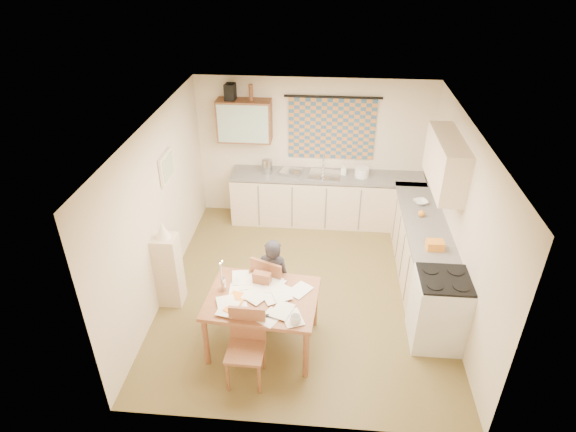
# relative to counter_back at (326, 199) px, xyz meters

# --- Properties ---
(floor) EXTENTS (4.00, 4.50, 0.02)m
(floor) POSITION_rel_counter_back_xyz_m (-0.26, -1.95, -0.46)
(floor) COLOR brown
(floor) RESTS_ON ground
(ceiling) EXTENTS (4.00, 4.50, 0.02)m
(ceiling) POSITION_rel_counter_back_xyz_m (-0.26, -1.95, 2.06)
(ceiling) COLOR white
(ceiling) RESTS_ON floor
(wall_back) EXTENTS (4.00, 0.02, 2.50)m
(wall_back) POSITION_rel_counter_back_xyz_m (-0.26, 0.31, 0.80)
(wall_back) COLOR beige
(wall_back) RESTS_ON floor
(wall_front) EXTENTS (4.00, 0.02, 2.50)m
(wall_front) POSITION_rel_counter_back_xyz_m (-0.26, -4.21, 0.80)
(wall_front) COLOR beige
(wall_front) RESTS_ON floor
(wall_left) EXTENTS (0.02, 4.50, 2.50)m
(wall_left) POSITION_rel_counter_back_xyz_m (-2.27, -1.95, 0.80)
(wall_left) COLOR beige
(wall_left) RESTS_ON floor
(wall_right) EXTENTS (0.02, 4.50, 2.50)m
(wall_right) POSITION_rel_counter_back_xyz_m (1.75, -1.95, 0.80)
(wall_right) COLOR beige
(wall_right) RESTS_ON floor
(window_blind) EXTENTS (1.45, 0.03, 1.05)m
(window_blind) POSITION_rel_counter_back_xyz_m (0.04, 0.27, 1.20)
(window_blind) COLOR #2E5372
(window_blind) RESTS_ON wall_back
(curtain_rod) EXTENTS (1.60, 0.04, 0.04)m
(curtain_rod) POSITION_rel_counter_back_xyz_m (0.04, 0.25, 1.75)
(curtain_rod) COLOR black
(curtain_rod) RESTS_ON wall_back
(wall_cabinet) EXTENTS (0.90, 0.34, 0.70)m
(wall_cabinet) POSITION_rel_counter_back_xyz_m (-1.41, 0.13, 1.35)
(wall_cabinet) COLOR brown
(wall_cabinet) RESTS_ON wall_back
(wall_cabinet_glass) EXTENTS (0.84, 0.02, 0.64)m
(wall_cabinet_glass) POSITION_rel_counter_back_xyz_m (-1.41, -0.04, 1.35)
(wall_cabinet_glass) COLOR #99B2A5
(wall_cabinet_glass) RESTS_ON wall_back
(upper_cabinet_right) EXTENTS (0.34, 1.30, 0.70)m
(upper_cabinet_right) POSITION_rel_counter_back_xyz_m (1.57, -1.40, 1.40)
(upper_cabinet_right) COLOR beige
(upper_cabinet_right) RESTS_ON wall_right
(framed_print) EXTENTS (0.04, 0.50, 0.40)m
(framed_print) POSITION_rel_counter_back_xyz_m (-2.23, -1.55, 1.25)
(framed_print) COLOR #F1E1C9
(framed_print) RESTS_ON wall_left
(print_canvas) EXTENTS (0.01, 0.42, 0.32)m
(print_canvas) POSITION_rel_counter_back_xyz_m (-2.21, -1.55, 1.25)
(print_canvas) COLOR beige
(print_canvas) RESTS_ON wall_left
(counter_back) EXTENTS (3.30, 0.62, 0.92)m
(counter_back) POSITION_rel_counter_back_xyz_m (0.00, 0.00, 0.00)
(counter_back) COLOR beige
(counter_back) RESTS_ON floor
(counter_right) EXTENTS (0.62, 2.95, 0.92)m
(counter_right) POSITION_rel_counter_back_xyz_m (1.44, -1.61, -0.00)
(counter_right) COLOR beige
(counter_right) RESTS_ON floor
(stove) EXTENTS (0.63, 0.63, 0.98)m
(stove) POSITION_rel_counter_back_xyz_m (1.44, -2.80, 0.04)
(stove) COLOR white
(stove) RESTS_ON floor
(sink) EXTENTS (0.60, 0.52, 0.10)m
(sink) POSITION_rel_counter_back_xyz_m (-0.04, 0.00, 0.43)
(sink) COLOR silver
(sink) RESTS_ON counter_back
(tap) EXTENTS (0.04, 0.04, 0.28)m
(tap) POSITION_rel_counter_back_xyz_m (-0.07, 0.18, 0.61)
(tap) COLOR silver
(tap) RESTS_ON counter_back
(dish_rack) EXTENTS (0.41, 0.37, 0.06)m
(dish_rack) POSITION_rel_counter_back_xyz_m (-0.62, 0.00, 0.50)
(dish_rack) COLOR silver
(dish_rack) RESTS_ON counter_back
(kettle) EXTENTS (0.18, 0.18, 0.24)m
(kettle) POSITION_rel_counter_back_xyz_m (-1.03, 0.00, 0.59)
(kettle) COLOR silver
(kettle) RESTS_ON counter_back
(mixing_bowl) EXTENTS (0.29, 0.29, 0.16)m
(mixing_bowl) POSITION_rel_counter_back_xyz_m (0.58, -0.00, 0.55)
(mixing_bowl) COLOR white
(mixing_bowl) RESTS_ON counter_back
(soap_bottle) EXTENTS (0.11, 0.11, 0.19)m
(soap_bottle) POSITION_rel_counter_back_xyz_m (0.28, 0.05, 0.56)
(soap_bottle) COLOR white
(soap_bottle) RESTS_ON counter_back
(bowl) EXTENTS (0.33, 0.33, 0.05)m
(bowl) POSITION_rel_counter_back_xyz_m (1.44, -0.87, 0.49)
(bowl) COLOR white
(bowl) RESTS_ON counter_right
(orange_bag) EXTENTS (0.23, 0.17, 0.12)m
(orange_bag) POSITION_rel_counter_back_xyz_m (1.44, -2.10, 0.53)
(orange_bag) COLOR orange
(orange_bag) RESTS_ON counter_right
(fruit_orange) EXTENTS (0.10, 0.10, 0.10)m
(fruit_orange) POSITION_rel_counter_back_xyz_m (1.39, -1.26, 0.52)
(fruit_orange) COLOR orange
(fruit_orange) RESTS_ON counter_right
(speaker) EXTENTS (0.18, 0.21, 0.26)m
(speaker) POSITION_rel_counter_back_xyz_m (-1.62, 0.13, 1.83)
(speaker) COLOR black
(speaker) RESTS_ON wall_cabinet
(bottle_green) EXTENTS (0.09, 0.09, 0.26)m
(bottle_green) POSITION_rel_counter_back_xyz_m (-1.58, 0.13, 1.83)
(bottle_green) COLOR #195926
(bottle_green) RESTS_ON wall_cabinet
(bottle_brown) EXTENTS (0.07, 0.07, 0.26)m
(bottle_brown) POSITION_rel_counter_back_xyz_m (-1.28, 0.13, 1.83)
(bottle_brown) COLOR brown
(bottle_brown) RESTS_ON wall_cabinet
(dining_table) EXTENTS (1.38, 1.09, 0.75)m
(dining_table) POSITION_rel_counter_back_xyz_m (-0.72, -3.05, -0.07)
(dining_table) COLOR brown
(dining_table) RESTS_ON floor
(chair_far) EXTENTS (0.57, 0.57, 0.96)m
(chair_far) POSITION_rel_counter_back_xyz_m (-0.66, -2.47, -0.15)
(chair_far) COLOR brown
(chair_far) RESTS_ON floor
(chair_near) EXTENTS (0.43, 0.43, 0.92)m
(chair_near) POSITION_rel_counter_back_xyz_m (-0.84, -3.62, -0.17)
(chair_near) COLOR brown
(chair_near) RESTS_ON floor
(person) EXTENTS (0.52, 0.40, 1.22)m
(person) POSITION_rel_counter_back_xyz_m (-0.65, -2.53, 0.16)
(person) COLOR black
(person) RESTS_ON floor
(shelf_stand) EXTENTS (0.32, 0.30, 1.07)m
(shelf_stand) POSITION_rel_counter_back_xyz_m (-2.10, -2.36, 0.09)
(shelf_stand) COLOR beige
(shelf_stand) RESTS_ON floor
(lampshade) EXTENTS (0.20, 0.20, 0.22)m
(lampshade) POSITION_rel_counter_back_xyz_m (-2.10, -2.36, 0.73)
(lampshade) COLOR #F1E1C9
(lampshade) RESTS_ON shelf_stand
(letter_rack) EXTENTS (0.24, 0.14, 0.16)m
(letter_rack) POSITION_rel_counter_back_xyz_m (-0.75, -2.80, 0.38)
(letter_rack) COLOR brown
(letter_rack) RESTS_ON dining_table
(mug) EXTENTS (0.17, 0.17, 0.10)m
(mug) POSITION_rel_counter_back_xyz_m (-0.29, -3.46, 0.35)
(mug) COLOR white
(mug) RESTS_ON dining_table
(magazine) EXTENTS (0.19, 0.26, 0.02)m
(magazine) POSITION_rel_counter_back_xyz_m (-1.18, -3.29, 0.31)
(magazine) COLOR maroon
(magazine) RESTS_ON dining_table
(book) EXTENTS (0.31, 0.35, 0.02)m
(book) POSITION_rel_counter_back_xyz_m (-1.12, -3.11, 0.31)
(book) COLOR orange
(book) RESTS_ON dining_table
(orange_box) EXTENTS (0.14, 0.12, 0.04)m
(orange_box) POSITION_rel_counter_back_xyz_m (-1.06, -3.35, 0.32)
(orange_box) COLOR orange
(orange_box) RESTS_ON dining_table
(eyeglasses) EXTENTS (0.14, 0.07, 0.02)m
(eyeglasses) POSITION_rel_counter_back_xyz_m (-0.61, -3.38, 0.31)
(eyeglasses) COLOR black
(eyeglasses) RESTS_ON dining_table
(candle_holder) EXTENTS (0.08, 0.08, 0.18)m
(candle_holder) POSITION_rel_counter_back_xyz_m (-1.20, -2.96, 0.39)
(candle_holder) COLOR silver
(candle_holder) RESTS_ON dining_table
(candle) EXTENTS (0.03, 0.03, 0.22)m
(candle) POSITION_rel_counter_back_xyz_m (-1.22, -2.96, 0.59)
(candle) COLOR white
(candle) RESTS_ON dining_table
(candle_flame) EXTENTS (0.02, 0.02, 0.02)m
(candle_flame) POSITION_rel_counter_back_xyz_m (-1.20, -2.93, 0.71)
(candle_flame) COLOR #FFCC66
(candle_flame) RESTS_ON dining_table
(papers) EXTENTS (1.16, 1.02, 0.03)m
(papers) POSITION_rel_counter_back_xyz_m (-0.72, -3.03, 0.31)
(papers) COLOR white
(papers) RESTS_ON dining_table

